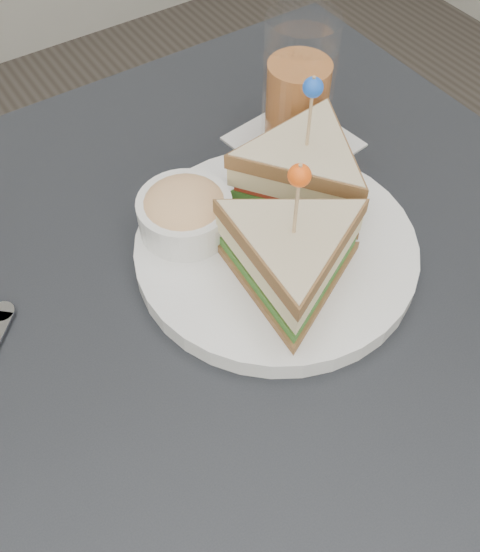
% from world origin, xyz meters
% --- Properties ---
extents(ground_plane, '(3.50, 3.50, 0.00)m').
position_xyz_m(ground_plane, '(0.00, 0.00, 0.00)').
color(ground_plane, '#3F3833').
extents(table, '(0.80, 0.80, 0.75)m').
position_xyz_m(table, '(0.00, 0.00, 0.67)').
color(table, black).
rests_on(table, ground).
extents(plate_meal, '(0.31, 0.29, 0.16)m').
position_xyz_m(plate_meal, '(0.08, 0.05, 0.79)').
color(plate_meal, white).
rests_on(plate_meal, table).
extents(drink_set, '(0.13, 0.13, 0.15)m').
position_xyz_m(drink_set, '(0.19, 0.17, 0.82)').
color(drink_set, silver).
rests_on(drink_set, table).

